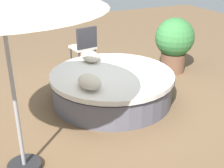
{
  "coord_description": "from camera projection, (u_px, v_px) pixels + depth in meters",
  "views": [
    {
      "loc": [
        4.67,
        -2.19,
        2.67
      ],
      "look_at": [
        0.0,
        0.0,
        0.34
      ],
      "focal_mm": 48.66,
      "sensor_mm": 36.0,
      "label": 1
    }
  ],
  "objects": [
    {
      "name": "ground_plane",
      "position": [
        112.0,
        100.0,
        5.8
      ],
      "size": [
        16.0,
        16.0,
        0.0
      ],
      "primitive_type": "plane",
      "color": "brown"
    },
    {
      "name": "round_bed",
      "position": [
        112.0,
        86.0,
        5.68
      ],
      "size": [
        2.3,
        2.3,
        0.56
      ],
      "color": "#595966",
      "rests_on": "ground_plane"
    },
    {
      "name": "throw_pillow_0",
      "position": [
        90.0,
        56.0,
        6.12
      ],
      "size": [
        0.54,
        0.33,
        0.21
      ],
      "primitive_type": "ellipsoid",
      "color": "beige",
      "rests_on": "round_bed"
    },
    {
      "name": "throw_pillow_1",
      "position": [
        90.0,
        82.0,
        4.95
      ],
      "size": [
        0.55,
        0.35,
        0.21
      ],
      "primitive_type": "ellipsoid",
      "color": "beige",
      "rests_on": "round_bed"
    },
    {
      "name": "patio_chair",
      "position": [
        85.0,
        44.0,
        7.25
      ],
      "size": [
        0.58,
        0.59,
        0.98
      ],
      "rotation": [
        0.0,
        0.0,
        1.73
      ],
      "color": "#333338",
      "rests_on": "ground_plane"
    },
    {
      "name": "planter",
      "position": [
        174.0,
        42.0,
        6.88
      ],
      "size": [
        0.88,
        0.88,
        1.25
      ],
      "color": "brown",
      "rests_on": "ground_plane"
    }
  ]
}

